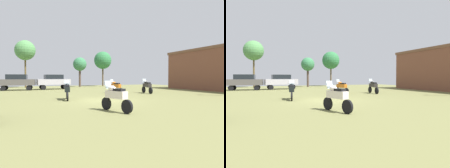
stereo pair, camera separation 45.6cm
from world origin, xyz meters
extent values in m
cube|color=olive|center=(0.00, 0.00, 0.01)|extent=(44.00, 52.00, 0.02)
cylinder|color=black|center=(-2.06, 2.10, 0.32)|extent=(0.22, 0.61, 0.60)
cylinder|color=black|center=(-2.32, 0.55, 0.32)|extent=(0.22, 0.61, 0.60)
cube|color=black|center=(-2.19, 1.32, 0.80)|extent=(0.58, 1.38, 0.36)
ellipsoid|color=black|center=(-2.14, 1.62, 1.08)|extent=(0.39, 0.53, 0.24)
cube|color=black|center=(-2.23, 1.09, 1.04)|extent=(0.39, 0.60, 0.12)
cube|color=silver|center=(-2.09, 1.95, 1.26)|extent=(0.38, 0.21, 0.39)
cylinder|color=#B7B7BC|center=(-2.10, 1.85, 1.20)|extent=(0.62, 0.14, 0.04)
cylinder|color=black|center=(3.17, 5.76, 0.32)|extent=(0.29, 0.61, 0.60)
cylinder|color=black|center=(3.59, 4.36, 0.32)|extent=(0.29, 0.61, 0.60)
cube|color=#C5671B|center=(3.38, 5.06, 0.80)|extent=(0.71, 1.29, 0.36)
ellipsoid|color=#C5671B|center=(3.30, 5.33, 1.08)|extent=(0.45, 0.55, 0.24)
cube|color=black|center=(3.44, 4.85, 1.04)|extent=(0.45, 0.62, 0.12)
cube|color=silver|center=(3.21, 5.62, 1.26)|extent=(0.39, 0.25, 0.39)
cylinder|color=#B7B7BC|center=(3.24, 5.53, 1.20)|extent=(0.60, 0.22, 0.04)
cylinder|color=black|center=(-1.23, -4.02, 0.34)|extent=(0.31, 0.65, 0.64)
cylinder|color=black|center=(-0.78, -5.42, 0.34)|extent=(0.31, 0.65, 0.64)
cube|color=silver|center=(-1.01, -4.72, 0.84)|extent=(0.72, 1.30, 0.36)
ellipsoid|color=silver|center=(-1.09, -4.45, 1.12)|extent=(0.45, 0.55, 0.24)
cube|color=black|center=(-0.94, -4.93, 1.08)|extent=(0.46, 0.62, 0.12)
cube|color=silver|center=(-1.19, -4.15, 1.30)|extent=(0.39, 0.25, 0.39)
cylinder|color=#B7B7BC|center=(-1.16, -4.24, 1.24)|extent=(0.60, 0.22, 0.04)
cylinder|color=black|center=(6.54, 4.86, 0.35)|extent=(0.18, 0.66, 0.65)
cylinder|color=black|center=(6.41, 3.36, 0.35)|extent=(0.18, 0.66, 0.65)
cube|color=#2C2928|center=(6.48, 4.11, 0.85)|extent=(0.47, 1.30, 0.36)
ellipsoid|color=#2C2928|center=(6.50, 4.40, 1.13)|extent=(0.36, 0.51, 0.24)
cube|color=black|center=(6.46, 3.89, 1.09)|extent=(0.35, 0.58, 0.12)
cube|color=silver|center=(6.53, 4.71, 1.31)|extent=(0.37, 0.18, 0.39)
cylinder|color=#B7B7BC|center=(6.52, 4.62, 1.25)|extent=(0.62, 0.09, 0.04)
cylinder|color=black|center=(-7.50, 14.12, 0.34)|extent=(0.66, 0.29, 0.64)
cylinder|color=black|center=(-7.34, 15.55, 0.34)|extent=(0.66, 0.29, 0.64)
cylinder|color=black|center=(-4.60, 13.78, 0.34)|extent=(0.66, 0.29, 0.64)
cylinder|color=black|center=(-4.43, 15.21, 0.34)|extent=(0.66, 0.29, 0.64)
cube|color=#524E4C|center=(-5.97, 14.66, 1.03)|extent=(4.48, 2.29, 0.75)
cube|color=black|center=(-5.97, 14.66, 1.71)|extent=(2.53, 1.85, 0.61)
cylinder|color=black|center=(-2.83, 14.25, 0.34)|extent=(0.66, 0.27, 0.64)
cylinder|color=black|center=(-2.94, 15.68, 0.34)|extent=(0.66, 0.27, 0.64)
cylinder|color=black|center=(0.09, 14.48, 0.34)|extent=(0.66, 0.27, 0.64)
cylinder|color=black|center=(-0.02, 15.92, 0.34)|extent=(0.66, 0.27, 0.64)
cube|color=#AEA9B6|center=(-1.42, 15.08, 1.03)|extent=(4.43, 2.14, 0.75)
cube|color=black|center=(-1.42, 15.08, 1.71)|extent=(2.48, 1.77, 0.61)
cylinder|color=#4C3C35|center=(3.56, 20.31, 1.70)|extent=(0.36, 0.36, 3.36)
sphere|color=#357549|center=(3.56, 20.31, 3.89)|extent=(2.28, 2.28, 2.28)
cylinder|color=brown|center=(8.18, 21.50, 2.04)|extent=(0.27, 0.27, 4.04)
sphere|color=#2E713F|center=(8.18, 21.50, 4.78)|extent=(3.20, 3.20, 3.20)
cylinder|color=brown|center=(-4.96, 21.21, 2.61)|extent=(0.26, 0.26, 5.18)
sphere|color=#4D894A|center=(-4.96, 21.21, 5.90)|extent=(3.12, 3.12, 3.12)
camera|label=1|loc=(-5.00, -13.53, 1.67)|focal=32.50mm
camera|label=2|loc=(-4.57, -13.70, 1.67)|focal=32.50mm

